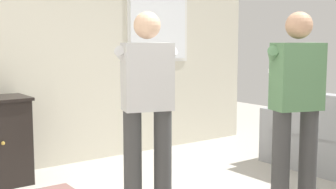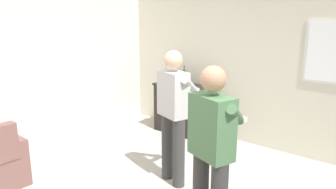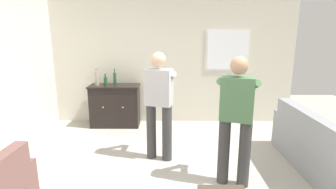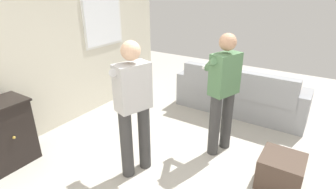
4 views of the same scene
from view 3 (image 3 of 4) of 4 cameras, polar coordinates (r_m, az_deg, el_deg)
The scene contains 9 objects.
ground at distance 3.62m, azimuth 1.55°, elevation -19.23°, with size 10.40×10.40×0.00m, color #B2ADA3.
wall_back_with_window at distance 5.74m, azimuth 1.39°, elevation 7.80°, with size 5.20×0.15×2.80m.
couch at distance 4.20m, azimuth 30.54°, elevation -11.17°, with size 0.57×2.32×0.89m.
sideboard_cabinet at distance 5.68m, azimuth -11.41°, elevation -2.36°, with size 1.05×0.49×0.88m.
bottle_wine_green at distance 5.56m, azimuth -11.48°, elevation 3.39°, with size 0.06×0.06×0.35m.
bottle_liquor_amber at distance 5.61m, azimuth -15.23°, elevation 3.32°, with size 0.08×0.08×0.35m.
bottle_spirits_clear at distance 5.56m, azimuth -13.44°, elevation 2.88°, with size 0.07×0.07×0.25m.
person_standing_left at distance 3.98m, azimuth -1.95°, elevation -1.45°, with size 0.53×0.52×1.68m.
person_standing_right at distance 3.39m, azimuth 14.64°, elevation -4.48°, with size 0.53×0.52×1.68m.
Camera 3 is at (-0.07, -3.06, 1.94)m, focal length 28.00 mm.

